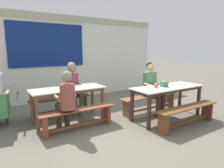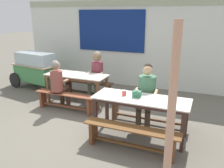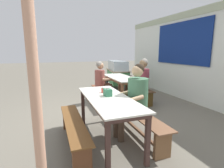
{
  "view_description": "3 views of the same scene",
  "coord_description": "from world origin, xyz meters",
  "views": [
    {
      "loc": [
        -2.11,
        -3.08,
        1.62
      ],
      "look_at": [
        0.25,
        0.53,
        0.84
      ],
      "focal_mm": 30.8,
      "sensor_mm": 36.0,
      "label": 1
    },
    {
      "loc": [
        2.36,
        -4.14,
        2.28
      ],
      "look_at": [
        0.46,
        0.62,
        0.73
      ],
      "focal_mm": 37.65,
      "sensor_mm": 36.0,
      "label": 2
    },
    {
      "loc": [
        3.98,
        -1.06,
        1.53
      ],
      "look_at": [
        0.49,
        0.25,
        0.81
      ],
      "focal_mm": 28.19,
      "sensor_mm": 36.0,
      "label": 3
    }
  ],
  "objects": [
    {
      "name": "backdrop_wall",
      "position": [
        -0.02,
        2.99,
        1.41
      ],
      "size": [
        7.17,
        0.23,
        2.68
      ],
      "color": "silver",
      "rests_on": "ground_plane"
    },
    {
      "name": "condiment_jar",
      "position": [
        1.0,
        -0.11,
        0.82
      ],
      "size": [
        0.08,
        0.08,
        0.1
      ],
      "color": "#E14C3D",
      "rests_on": "dining_table_near"
    },
    {
      "name": "person_left_back_turned",
      "position": [
        -0.87,
        0.45,
        0.69
      ],
      "size": [
        0.4,
        0.52,
        1.22
      ],
      "color": "#4E3527",
      "rests_on": "ground_plane"
    },
    {
      "name": "wooden_support_post",
      "position": [
        2.03,
        -1.19,
        1.11
      ],
      "size": [
        0.11,
        0.11,
        2.22
      ],
      "primitive_type": "cylinder",
      "color": "tan",
      "rests_on": "ground_plane"
    },
    {
      "name": "person_center_facing",
      "position": [
        -0.32,
        1.45,
        0.75
      ],
      "size": [
        0.43,
        0.54,
        1.31
      ],
      "color": "#636857",
      "rests_on": "ground_plane"
    },
    {
      "name": "ground_plane",
      "position": [
        0.0,
        0.0,
        0.0
      ],
      "size": [
        40.0,
        40.0,
        0.0
      ],
      "primitive_type": "plane",
      "color": "#6A6457"
    },
    {
      "name": "dining_table_far",
      "position": [
        -0.65,
        0.94,
        0.69
      ],
      "size": [
        1.62,
        0.66,
        0.77
      ],
      "color": "silver",
      "rests_on": "ground_plane"
    },
    {
      "name": "tissue_box",
      "position": [
        1.26,
        -0.12,
        0.83
      ],
      "size": [
        0.15,
        0.12,
        0.14
      ],
      "color": "#347A56",
      "rests_on": "dining_table_near"
    },
    {
      "name": "bench_near_front",
      "position": [
        1.34,
        -0.71,
        0.29
      ],
      "size": [
        1.68,
        0.31,
        0.43
      ],
      "color": "brown",
      "rests_on": "ground_plane"
    },
    {
      "name": "bench_near_back",
      "position": [
        1.36,
        0.42,
        0.28
      ],
      "size": [
        1.73,
        0.34,
        0.43
      ],
      "color": "brown",
      "rests_on": "ground_plane"
    },
    {
      "name": "bench_far_back",
      "position": [
        -0.64,
        1.51,
        0.29
      ],
      "size": [
        1.51,
        0.3,
        0.43
      ],
      "color": "#4F3520",
      "rests_on": "ground_plane"
    },
    {
      "name": "bench_far_front",
      "position": [
        -0.66,
        0.37,
        0.28
      ],
      "size": [
        1.57,
        0.27,
        0.43
      ],
      "color": "brown",
      "rests_on": "ground_plane"
    },
    {
      "name": "dining_table_near",
      "position": [
        1.35,
        -0.14,
        0.69
      ],
      "size": [
        1.8,
        0.69,
        0.77
      ],
      "color": "silver",
      "rests_on": "ground_plane"
    },
    {
      "name": "food_cart",
      "position": [
        -2.49,
        1.6,
        0.65
      ],
      "size": [
        1.85,
        0.99,
        1.13
      ],
      "color": "#468F50",
      "rests_on": "ground_plane"
    },
    {
      "name": "person_right_near_table",
      "position": [
        1.33,
        0.36,
        0.73
      ],
      "size": [
        0.49,
        0.62,
        1.3
      ],
      "color": "#473528",
      "rests_on": "ground_plane"
    }
  ]
}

